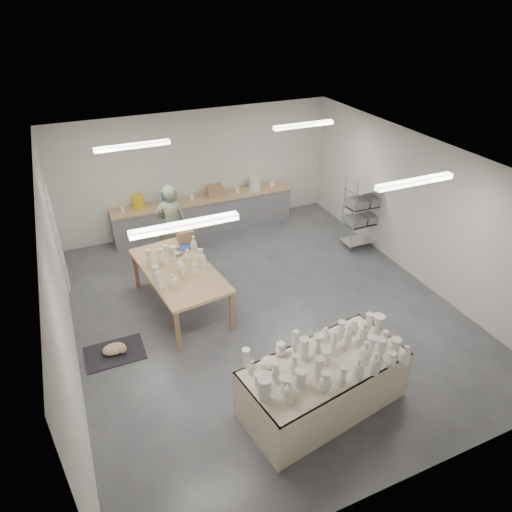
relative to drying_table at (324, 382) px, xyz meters
name	(u,v)px	position (x,y,z in m)	size (l,w,h in m)	color
room	(258,214)	(0.07, 2.59, 1.58)	(8.00, 8.02, 3.00)	#424449
back_counter	(204,213)	(0.17, 6.18, 0.01)	(4.60, 0.60, 1.24)	tan
wire_shelf	(364,211)	(3.37, 3.90, 0.44)	(0.88, 0.48, 1.80)	silver
drying_table	(324,382)	(0.00, 0.00, 0.00)	(2.59, 1.54, 1.23)	olive
work_table	(179,266)	(-1.25, 3.33, 0.42)	(1.48, 2.51, 1.26)	tan
rug	(115,353)	(-2.73, 2.41, -0.47)	(1.00, 0.70, 0.02)	black
cat	(115,349)	(-2.71, 2.40, -0.37)	(0.43, 0.33, 0.17)	white
potter	(171,224)	(-0.96, 5.00, 0.46)	(0.69, 0.45, 1.88)	gray
red_stool	(171,244)	(-0.96, 5.27, -0.17)	(0.37, 0.37, 0.34)	red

